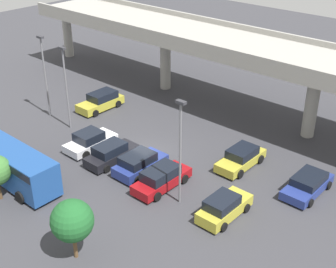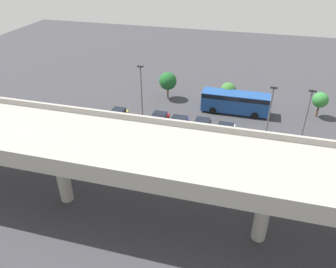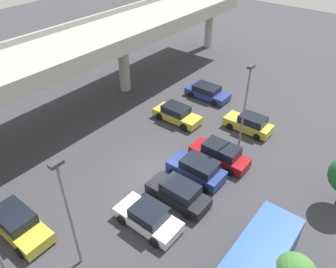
# 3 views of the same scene
# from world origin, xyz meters

# --- Properties ---
(ground_plane) EXTENTS (109.40, 109.40, 0.00)m
(ground_plane) POSITION_xyz_m (0.00, 0.00, 0.00)
(ground_plane) COLOR #38383D
(highway_overpass) EXTENTS (52.19, 7.78, 7.58)m
(highway_overpass) POSITION_xyz_m (-0.00, 11.99, 6.33)
(highway_overpass) COLOR #9E9B93
(highway_overpass) RESTS_ON ground_plane
(parked_car_0) EXTENTS (2.20, 4.82, 1.70)m
(parked_car_0) POSITION_xyz_m (-9.67, 3.62, 0.81)
(parked_car_0) COLOR gold
(parked_car_0) RESTS_ON ground_plane
(parked_car_1) EXTENTS (2.26, 4.51, 1.60)m
(parked_car_1) POSITION_xyz_m (-4.14, -2.43, 0.74)
(parked_car_1) COLOR silver
(parked_car_1) RESTS_ON ground_plane
(parked_car_2) EXTENTS (2.09, 4.60, 1.62)m
(parked_car_2) POSITION_xyz_m (-1.23, -2.69, 0.76)
(parked_car_2) COLOR black
(parked_car_2) RESTS_ON ground_plane
(parked_car_3) EXTENTS (2.26, 4.39, 1.65)m
(parked_car_3) POSITION_xyz_m (1.61, -2.32, 0.80)
(parked_car_3) COLOR navy
(parked_car_3) RESTS_ON ground_plane
(parked_car_4) EXTENTS (2.07, 4.87, 1.66)m
(parked_car_4) POSITION_xyz_m (4.26, -2.74, 0.79)
(parked_car_4) COLOR maroon
(parked_car_4) RESTS_ON ground_plane
(parked_car_5) EXTENTS (2.11, 4.71, 1.56)m
(parked_car_5) POSITION_xyz_m (6.97, 3.66, 0.74)
(parked_car_5) COLOR gold
(parked_car_5) RESTS_ON ground_plane
(parked_car_6) EXTENTS (2.00, 4.33, 1.63)m
(parked_car_6) POSITION_xyz_m (9.72, -2.54, 0.76)
(parked_car_6) COLOR gold
(parked_car_6) RESTS_ON ground_plane
(parked_car_7) EXTENTS (2.24, 4.70, 1.39)m
(parked_car_7) POSITION_xyz_m (12.60, 3.83, 0.67)
(parked_car_7) COLOR navy
(parked_car_7) RESTS_ON ground_plane
(lamp_post_near_aisle) EXTENTS (0.70, 0.35, 7.68)m
(lamp_post_near_aisle) POSITION_xyz_m (-8.62, -1.07, 4.52)
(lamp_post_near_aisle) COLOR slate
(lamp_post_near_aisle) RESTS_ON ground_plane
(lamp_post_by_overpass) EXTENTS (0.70, 0.35, 7.78)m
(lamp_post_by_overpass) POSITION_xyz_m (6.45, -3.25, 4.58)
(lamp_post_by_overpass) COLOR slate
(lamp_post_by_overpass) RESTS_ON ground_plane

